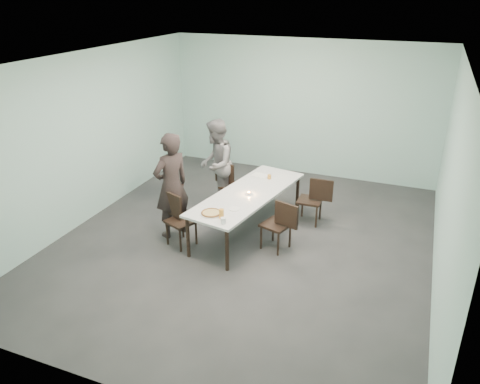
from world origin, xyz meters
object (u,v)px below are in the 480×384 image
at_px(chair_far_right, 315,198).
at_px(water_tumbler, 223,221).
at_px(pizza, 211,213).
at_px(chair_far_left, 229,182).
at_px(table, 248,196).
at_px(diner_far, 216,164).
at_px(side_plate, 234,209).
at_px(tealight, 249,193).
at_px(diner_near, 171,186).
at_px(beer_glass, 221,214).
at_px(amber_tumbler, 269,177).
at_px(chair_near_right, 280,222).
at_px(chair_near_left, 178,216).

height_order(chair_far_right, water_tumbler, chair_far_right).
distance_m(chair_far_right, pizza, 2.15).
bearing_deg(chair_far_left, table, -40.60).
bearing_deg(chair_far_left, diner_far, -156.68).
height_order(side_plate, tealight, tealight).
xyz_separation_m(chair_far_right, diner_near, (-2.16, -1.32, 0.42)).
bearing_deg(beer_glass, amber_tumbler, 84.53).
relative_size(chair_far_left, diner_near, 0.47).
xyz_separation_m(chair_near_right, diner_far, (-1.66, 1.18, 0.36)).
height_order(chair_near_left, water_tumbler, chair_near_left).
xyz_separation_m(chair_near_right, tealight, (-0.66, 0.31, 0.27)).
distance_m(chair_near_left, tealight, 1.25).
height_order(chair_near_left, diner_near, diner_near).
relative_size(table, pizza, 7.99).
height_order(chair_near_left, side_plate, chair_near_left).
bearing_deg(chair_near_left, chair_near_right, 35.97).
bearing_deg(side_plate, chair_far_left, 115.73).
xyz_separation_m(side_plate, amber_tumbler, (0.11, 1.41, 0.04)).
relative_size(chair_far_right, tealight, 15.54).
height_order(diner_near, tealight, diner_near).
bearing_deg(diner_far, diner_near, -23.00).
relative_size(chair_near_left, pizza, 2.56).
bearing_deg(tealight, diner_far, 139.17).
bearing_deg(chair_far_left, chair_near_left, -88.07).
bearing_deg(water_tumbler, chair_near_left, 158.66).
xyz_separation_m(beer_glass, tealight, (0.08, 0.98, -0.05)).
relative_size(side_plate, water_tumbler, 2.00).
xyz_separation_m(chair_near_right, amber_tumbler, (-0.57, 1.11, 0.29)).
bearing_deg(beer_glass, chair_far_left, 109.64).
xyz_separation_m(chair_near_left, side_plate, (0.97, 0.12, 0.25)).
bearing_deg(chair_near_right, amber_tumbler, -45.83).
distance_m(chair_near_left, amber_tumbler, 1.89).
relative_size(table, side_plate, 15.10).
bearing_deg(diner_near, chair_near_left, 69.31).
distance_m(chair_far_left, amber_tumbler, 0.91).
height_order(chair_near_left, chair_near_right, same).
height_order(table, chair_near_left, chair_near_left).
height_order(table, water_tumbler, water_tumbler).
bearing_deg(chair_far_left, side_plate, -54.50).
distance_m(chair_far_left, side_plate, 1.73).
bearing_deg(chair_near_left, table, 62.06).
relative_size(beer_glass, tealight, 2.68).
xyz_separation_m(pizza, beer_glass, (0.20, -0.07, 0.06)).
bearing_deg(chair_far_left, diner_near, -97.97).
bearing_deg(chair_far_right, diner_near, 30.73).
bearing_deg(beer_glass, chair_near_right, 42.00).
height_order(chair_far_left, tealight, chair_far_left).
xyz_separation_m(side_plate, water_tumbler, (0.03, -0.51, 0.04)).
xyz_separation_m(diner_near, beer_glass, (1.13, -0.49, -0.09)).
xyz_separation_m(chair_far_left, chair_near_right, (1.42, -1.24, 0.00)).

